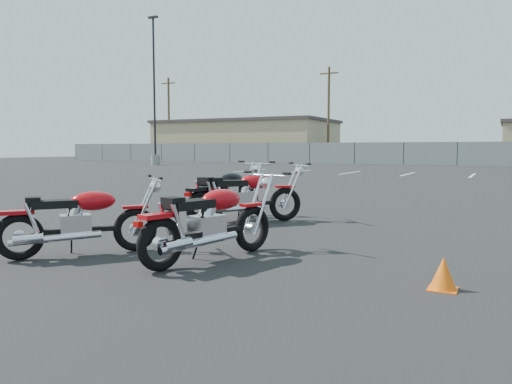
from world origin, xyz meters
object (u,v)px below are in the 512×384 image
at_px(motorcycle_second_black, 226,195).
at_px(motorcycle_rear_red, 210,222).
at_px(motorcycle_front_red, 247,196).
at_px(motorcycle_third_red, 79,220).

bearing_deg(motorcycle_second_black, motorcycle_rear_red, -62.91).
distance_m(motorcycle_front_red, motorcycle_second_black, 0.43).
bearing_deg(motorcycle_front_red, motorcycle_rear_red, -70.27).
bearing_deg(motorcycle_second_black, motorcycle_front_red, -2.28).
bearing_deg(motorcycle_third_red, motorcycle_rear_red, 17.62).
bearing_deg(motorcycle_rear_red, motorcycle_third_red, -162.38).
relative_size(motorcycle_second_black, motorcycle_third_red, 1.25).
bearing_deg(motorcycle_rear_red, motorcycle_front_red, 109.73).
distance_m(motorcycle_third_red, motorcycle_rear_red, 1.63).
height_order(motorcycle_front_red, motorcycle_second_black, motorcycle_second_black).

